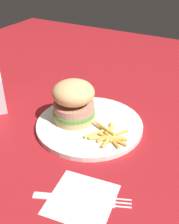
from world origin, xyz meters
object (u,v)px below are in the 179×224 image
Objects in this scene: plate at (90,125)px; fork at (83,198)px; sandwich at (74,101)px; napkin at (82,199)px; fries_pile at (108,135)px.

fork is (-0.20, -0.10, -0.00)m from plate.
plate is at bearing -84.23° from sandwich.
napkin is at bearing 112.58° from fork.
sandwich is at bearing 76.58° from fries_pile.
sandwich is 1.04× the size of fries_pile.
fries_pile is (-0.03, -0.06, 0.01)m from plate.
sandwich is 0.92× the size of napkin.
fork is at bearing -144.94° from sandwich.
napkin is at bearing -145.31° from sandwich.
fork is at bearing -154.13° from plate.
sandwich is 0.12m from fries_pile.
fries_pile reaches higher than napkin.
fork is at bearing -168.75° from fries_pile.
plate is 0.07m from fries_pile.
plate is 2.61× the size of fries_pile.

